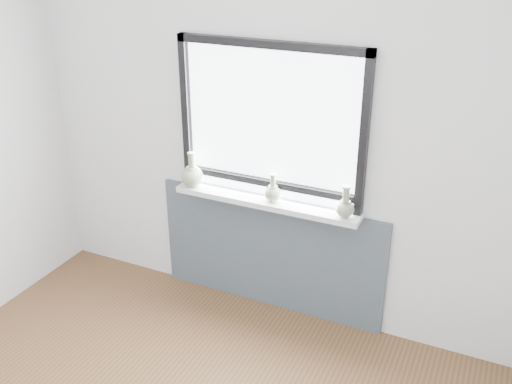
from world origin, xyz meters
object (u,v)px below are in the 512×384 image
at_px(windowsill, 266,202).
at_px(vase_a, 192,175).
at_px(vase_b, 273,192).
at_px(vase_c, 345,207).

bearing_deg(windowsill, vase_a, -177.69).
distance_m(vase_b, vase_c, 0.51).
height_order(vase_a, vase_b, vase_a).
xyz_separation_m(vase_a, vase_b, (0.61, 0.02, -0.02)).
height_order(windowsill, vase_b, vase_b).
height_order(vase_a, vase_c, vase_a).
height_order(windowsill, vase_a, vase_a).
bearing_deg(windowsill, vase_b, -4.94).
relative_size(vase_a, vase_c, 1.18).
relative_size(windowsill, vase_c, 6.16).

